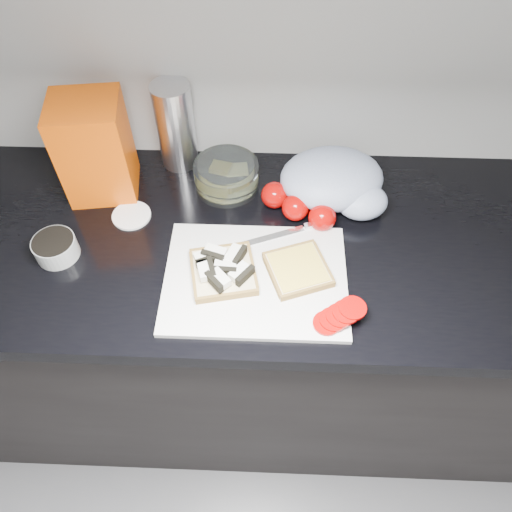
{
  "coord_description": "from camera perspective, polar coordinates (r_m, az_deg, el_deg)",
  "views": [
    {
      "loc": [
        0.12,
        0.44,
        1.8
      ],
      "look_at": [
        0.09,
        1.1,
        0.95
      ],
      "focal_mm": 35.0,
      "sensor_mm": 36.0,
      "label": 1
    }
  ],
  "objects": [
    {
      "name": "base_cabinet",
      "position": [
        1.57,
        -3.21,
        -8.74
      ],
      "size": [
        3.5,
        0.6,
        0.86
      ],
      "primitive_type": "cube",
      "color": "black",
      "rests_on": "ground"
    },
    {
      "name": "grocery_bag",
      "position": [
        1.25,
        9.12,
        8.4
      ],
      "size": [
        0.28,
        0.24,
        0.11
      ],
      "rotation": [
        0.0,
        0.0,
        0.16
      ],
      "color": "#ADB9D6",
      "rests_on": "countertop"
    },
    {
      "name": "bread_left",
      "position": [
        1.09,
        -3.83,
        -1.6
      ],
      "size": [
        0.17,
        0.17,
        0.04
      ],
      "rotation": [
        0.0,
        0.0,
        0.21
      ],
      "color": "beige",
      "rests_on": "cutting_board"
    },
    {
      "name": "steel_canister",
      "position": [
        1.31,
        -9.19,
        14.45
      ],
      "size": [
        0.1,
        0.1,
        0.23
      ],
      "primitive_type": "cylinder",
      "color": "silver",
      "rests_on": "countertop"
    },
    {
      "name": "cutting_board",
      "position": [
        1.1,
        -0.06,
        -2.64
      ],
      "size": [
        0.4,
        0.3,
        0.01
      ],
      "primitive_type": "cube",
      "color": "silver",
      "rests_on": "countertop"
    },
    {
      "name": "bread_bag",
      "position": [
        1.27,
        -17.92,
        11.61
      ],
      "size": [
        0.18,
        0.17,
        0.25
      ],
      "primitive_type": "cube",
      "rotation": [
        0.0,
        0.0,
        0.14
      ],
      "color": "#ED5503",
      "rests_on": "countertop"
    },
    {
      "name": "tomato_slices",
      "position": [
        1.04,
        9.53,
        -6.74
      ],
      "size": [
        0.12,
        0.1,
        0.02
      ],
      "rotation": [
        0.0,
        0.0,
        0.02
      ],
      "color": "#9E0503",
      "rests_on": "cutting_board"
    },
    {
      "name": "knife",
      "position": [
        1.18,
        4.98,
        3.12
      ],
      "size": [
        0.21,
        0.1,
        0.01
      ],
      "rotation": [
        0.0,
        0.0,
        0.38
      ],
      "color": "silver",
      "rests_on": "cutting_board"
    },
    {
      "name": "countertop",
      "position": [
        1.2,
        -4.16,
        1.73
      ],
      "size": [
        3.5,
        0.64,
        0.04
      ],
      "primitive_type": "cube",
      "color": "black",
      "rests_on": "base_cabinet"
    },
    {
      "name": "glass_bowl",
      "position": [
        1.28,
        -3.4,
        9.13
      ],
      "size": [
        0.16,
        0.16,
        0.07
      ],
      "rotation": [
        0.0,
        0.0,
        -0.24
      ],
      "color": "silver",
      "rests_on": "countertop"
    },
    {
      "name": "tub_lid",
      "position": [
        1.26,
        -14.04,
        4.51
      ],
      "size": [
        0.11,
        0.11,
        0.01
      ],
      "primitive_type": "cylinder",
      "rotation": [
        0.0,
        0.0,
        -0.23
      ],
      "color": "white",
      "rests_on": "countertop"
    },
    {
      "name": "seed_tub",
      "position": [
        1.21,
        -21.95,
        0.96
      ],
      "size": [
        0.1,
        0.1,
        0.05
      ],
      "color": "#9A9F9F",
      "rests_on": "countertop"
    },
    {
      "name": "whole_tomatoes",
      "position": [
        1.2,
        4.71,
        5.65
      ],
      "size": [
        0.18,
        0.13,
        0.07
      ],
      "rotation": [
        0.0,
        0.0,
        -0.12
      ],
      "color": "#9E0503",
      "rests_on": "countertop"
    },
    {
      "name": "bread_right",
      "position": [
        1.1,
        4.81,
        -1.54
      ],
      "size": [
        0.17,
        0.17,
        0.02
      ],
      "rotation": [
        0.0,
        0.0,
        0.35
      ],
      "color": "beige",
      "rests_on": "cutting_board"
    }
  ]
}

